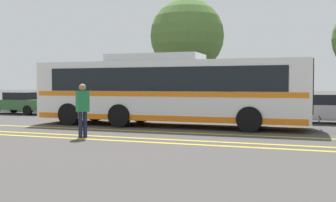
% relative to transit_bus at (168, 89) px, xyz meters
% --- Properties ---
extents(ground_plane, '(220.00, 220.00, 0.00)m').
position_rel_transit_bus_xyz_m(ground_plane, '(0.83, 0.40, -1.63)').
color(ground_plane, '#423F3D').
extents(lane_strip_0, '(32.00, 0.20, 0.01)m').
position_rel_transit_bus_xyz_m(lane_strip_0, '(0.02, -2.20, -1.63)').
color(lane_strip_0, gold).
rests_on(lane_strip_0, ground_plane).
extents(lane_strip_1, '(32.00, 0.20, 0.01)m').
position_rel_transit_bus_xyz_m(lane_strip_1, '(0.02, -4.13, -1.63)').
color(lane_strip_1, gold).
rests_on(lane_strip_1, ground_plane).
extents(lane_strip_2, '(32.00, 0.20, 0.01)m').
position_rel_transit_bus_xyz_m(lane_strip_2, '(0.02, -4.91, -1.63)').
color(lane_strip_2, gold).
rests_on(lane_strip_2, ground_plane).
extents(curb_strip, '(40.00, 0.36, 0.15)m').
position_rel_transit_bus_xyz_m(curb_strip, '(0.02, 5.36, -1.56)').
color(curb_strip, '#99999E').
rests_on(curb_strip, ground_plane).
extents(transit_bus, '(12.32, 2.68, 3.18)m').
position_rel_transit_bus_xyz_m(transit_bus, '(0.00, 0.00, 0.00)').
color(transit_bus, silver).
rests_on(transit_bus, ground_plane).
extents(parked_car_0, '(4.07, 1.88, 1.36)m').
position_rel_transit_bus_xyz_m(parked_car_0, '(-11.19, 3.93, -0.93)').
color(parked_car_0, '#335B33').
rests_on(parked_car_0, ground_plane).
extents(parked_car_1, '(4.56, 2.12, 1.63)m').
position_rel_transit_bus_xyz_m(parked_car_1, '(-5.64, 3.55, -0.83)').
color(parked_car_1, maroon).
rests_on(parked_car_1, ground_plane).
extents(parked_car_2, '(4.22, 2.27, 1.51)m').
position_rel_transit_bus_xyz_m(parked_car_2, '(0.42, 3.88, -0.88)').
color(parked_car_2, black).
rests_on(parked_car_2, ground_plane).
extents(parked_car_3, '(4.50, 1.89, 1.37)m').
position_rel_transit_bus_xyz_m(parked_car_3, '(6.69, 3.60, -0.93)').
color(parked_car_3, '#9E9EA3').
rests_on(parked_car_3, ground_plane).
extents(pedestrian_0, '(0.43, 0.47, 1.86)m').
position_rel_transit_bus_xyz_m(pedestrian_0, '(-1.52, -4.62, -0.56)').
color(pedestrian_0, '#191E38').
rests_on(pedestrian_0, ground_plane).
extents(tree_1, '(4.96, 4.96, 7.62)m').
position_rel_transit_bus_xyz_m(tree_1, '(-1.75, 9.09, 3.50)').
color(tree_1, '#513823').
rests_on(tree_1, ground_plane).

